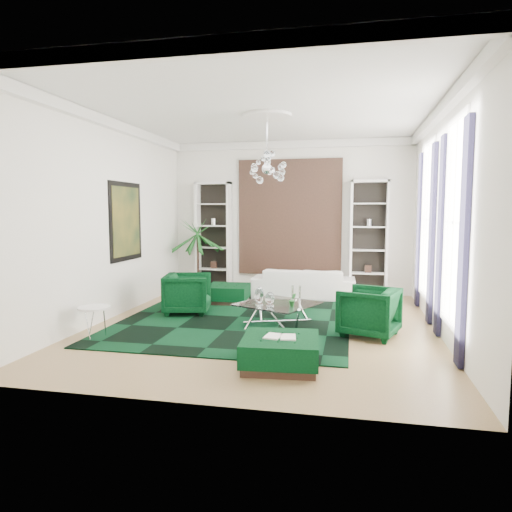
% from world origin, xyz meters
% --- Properties ---
extents(floor, '(6.00, 7.00, 0.02)m').
position_xyz_m(floor, '(0.00, 0.00, -0.01)').
color(floor, '#A58557').
rests_on(floor, ground).
extents(ceiling, '(6.00, 7.00, 0.02)m').
position_xyz_m(ceiling, '(0.00, 0.00, 3.81)').
color(ceiling, white).
rests_on(ceiling, ground).
extents(wall_back, '(6.00, 0.02, 3.80)m').
position_xyz_m(wall_back, '(0.00, 3.51, 1.90)').
color(wall_back, white).
rests_on(wall_back, ground).
extents(wall_front, '(6.00, 0.02, 3.80)m').
position_xyz_m(wall_front, '(0.00, -3.51, 1.90)').
color(wall_front, white).
rests_on(wall_front, ground).
extents(wall_left, '(0.02, 7.00, 3.80)m').
position_xyz_m(wall_left, '(-3.01, 0.00, 1.90)').
color(wall_left, white).
rests_on(wall_left, ground).
extents(wall_right, '(0.02, 7.00, 3.80)m').
position_xyz_m(wall_right, '(3.01, 0.00, 1.90)').
color(wall_right, white).
rests_on(wall_right, ground).
extents(crown_molding, '(6.00, 7.00, 0.18)m').
position_xyz_m(crown_molding, '(0.00, 0.00, 3.70)').
color(crown_molding, white).
rests_on(crown_molding, ceiling).
extents(ceiling_medallion, '(0.90, 0.90, 0.05)m').
position_xyz_m(ceiling_medallion, '(0.00, 0.30, 3.77)').
color(ceiling_medallion, white).
rests_on(ceiling_medallion, ceiling).
extents(tapestry, '(2.50, 0.06, 2.80)m').
position_xyz_m(tapestry, '(0.00, 3.46, 1.90)').
color(tapestry, black).
rests_on(tapestry, wall_back).
extents(shelving_left, '(0.90, 0.38, 2.80)m').
position_xyz_m(shelving_left, '(-1.95, 3.31, 1.40)').
color(shelving_left, white).
rests_on(shelving_left, floor).
extents(shelving_right, '(0.90, 0.38, 2.80)m').
position_xyz_m(shelving_right, '(1.95, 3.31, 1.40)').
color(shelving_right, white).
rests_on(shelving_right, floor).
extents(painting, '(0.04, 1.30, 1.60)m').
position_xyz_m(painting, '(-2.97, 0.60, 1.85)').
color(painting, black).
rests_on(painting, wall_left).
extents(window_near, '(0.03, 1.10, 2.90)m').
position_xyz_m(window_near, '(2.99, -0.90, 1.90)').
color(window_near, white).
rests_on(window_near, wall_right).
extents(curtain_near_a, '(0.07, 0.30, 3.25)m').
position_xyz_m(curtain_near_a, '(2.96, -1.68, 1.65)').
color(curtain_near_a, black).
rests_on(curtain_near_a, floor).
extents(curtain_near_b, '(0.07, 0.30, 3.25)m').
position_xyz_m(curtain_near_b, '(2.96, -0.12, 1.65)').
color(curtain_near_b, black).
rests_on(curtain_near_b, floor).
extents(window_far, '(0.03, 1.10, 2.90)m').
position_xyz_m(window_far, '(2.99, 1.50, 1.90)').
color(window_far, white).
rests_on(window_far, wall_right).
extents(curtain_far_a, '(0.07, 0.30, 3.25)m').
position_xyz_m(curtain_far_a, '(2.96, 0.72, 1.65)').
color(curtain_far_a, black).
rests_on(curtain_far_a, floor).
extents(curtain_far_b, '(0.07, 0.30, 3.25)m').
position_xyz_m(curtain_far_b, '(2.96, 2.28, 1.65)').
color(curtain_far_b, black).
rests_on(curtain_far_b, floor).
extents(rug, '(4.20, 5.00, 0.02)m').
position_xyz_m(rug, '(-0.57, 0.46, 0.01)').
color(rug, black).
rests_on(rug, floor).
extents(sofa, '(2.41, 0.99, 0.70)m').
position_xyz_m(sofa, '(0.44, 2.76, 0.35)').
color(sofa, silver).
rests_on(sofa, floor).
extents(armchair_left, '(1.05, 1.03, 0.81)m').
position_xyz_m(armchair_left, '(-1.68, 0.61, 0.41)').
color(armchair_left, black).
rests_on(armchair_left, floor).
extents(armchair_right, '(1.13, 1.11, 0.81)m').
position_xyz_m(armchair_right, '(1.84, -0.37, 0.41)').
color(armchair_right, black).
rests_on(armchair_right, floor).
extents(coffee_table, '(1.59, 1.59, 0.41)m').
position_xyz_m(coffee_table, '(0.25, 0.02, 0.21)').
color(coffee_table, white).
rests_on(coffee_table, floor).
extents(ottoman_side, '(0.95, 0.95, 0.40)m').
position_xyz_m(ottoman_side, '(-1.17, 1.82, 0.20)').
color(ottoman_side, black).
rests_on(ottoman_side, floor).
extents(ottoman_front, '(1.07, 1.07, 0.40)m').
position_xyz_m(ottoman_front, '(0.64, -2.14, 0.20)').
color(ottoman_front, black).
rests_on(ottoman_front, floor).
extents(book, '(0.42, 0.28, 0.03)m').
position_xyz_m(book, '(0.64, -2.14, 0.42)').
color(book, white).
rests_on(book, ottoman_front).
extents(side_table, '(0.65, 0.65, 0.50)m').
position_xyz_m(side_table, '(-2.55, -1.38, 0.25)').
color(side_table, white).
rests_on(side_table, floor).
extents(palm, '(1.83, 1.83, 2.40)m').
position_xyz_m(palm, '(-2.33, 3.15, 1.20)').
color(palm, '#1F6725').
rests_on(palm, floor).
extents(chandelier, '(1.03, 1.03, 0.72)m').
position_xyz_m(chandelier, '(-0.05, 0.56, 2.85)').
color(chandelier, white).
rests_on(chandelier, ceiling).
extents(table_plant, '(0.17, 0.15, 0.24)m').
position_xyz_m(table_plant, '(0.55, -0.23, 0.53)').
color(table_plant, '#1F6725').
rests_on(table_plant, coffee_table).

